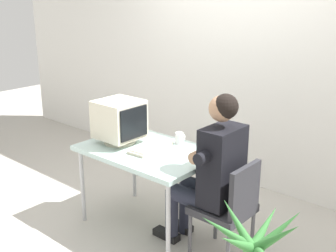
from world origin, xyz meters
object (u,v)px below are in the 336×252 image
office_chair (229,205)px  desk (148,155)px  crt_monitor (119,120)px  keyboard (151,147)px  person_seated (211,170)px  desk_mug (180,138)px

office_chair → desk: bearing=-177.7°
crt_monitor → office_chair: bearing=4.1°
keyboard → person_seated: (0.61, 0.02, -0.04)m
keyboard → person_seated: person_seated is taller
desk → office_chair: bearing=2.3°
office_chair → keyboard: bearing=-178.4°
office_chair → desk_mug: size_ratio=8.06×
crt_monitor → person_seated: bearing=4.9°
office_chair → person_seated: (-0.18, 0.00, 0.24)m
person_seated → desk_mug: bearing=154.3°
desk → office_chair: office_chair is taller
desk → person_seated: size_ratio=0.86×
desk → keyboard: (0.02, 0.01, 0.07)m
keyboard → desk_mug: bearing=70.1°
person_seated → office_chair: bearing=-0.0°
office_chair → person_seated: size_ratio=0.62×
crt_monitor → person_seated: (0.92, 0.08, -0.24)m
keyboard → desk_mug: desk_mug is taller
keyboard → office_chair: office_chair is taller
office_chair → person_seated: 0.30m
desk → person_seated: (0.63, 0.03, 0.03)m
desk → keyboard: size_ratio=2.66×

